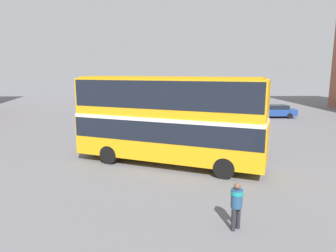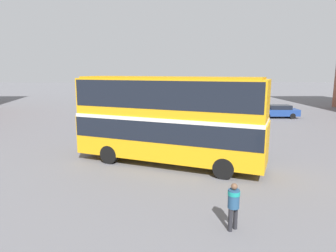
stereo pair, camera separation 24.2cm
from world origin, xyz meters
TOP-DOWN VIEW (x-y plane):
  - ground_plane at (0.00, 0.00)m, footprint 240.00×240.00m
  - double_decker_bus at (-0.24, -1.00)m, footprint 10.64×6.58m
  - pedestrian_foreground at (1.67, -8.14)m, footprint 0.56×0.56m
  - parked_car_kerb_near at (12.69, 15.65)m, footprint 4.55×1.99m
  - parked_car_kerb_far at (-2.17, 8.79)m, footprint 4.35×2.05m

SIDE VIEW (x-z plane):
  - ground_plane at x=0.00m, z-range 0.00..0.00m
  - parked_car_kerb_near at x=12.69m, z-range 0.02..1.46m
  - parked_car_kerb_far at x=-2.17m, z-range 0.01..1.49m
  - pedestrian_foreground at x=1.67m, z-range 0.18..1.81m
  - double_decker_bus at x=-0.24m, z-range 0.35..5.25m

